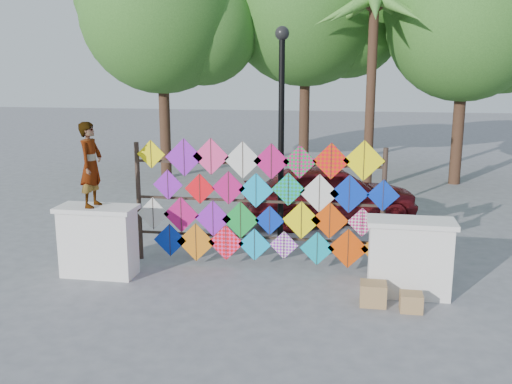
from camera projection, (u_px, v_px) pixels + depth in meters
ground at (249, 280)px, 10.06m from camera, size 80.00×80.00×0.00m
parapet_left at (98, 241)px, 10.17m from camera, size 1.40×0.65×1.28m
parapet_right at (409, 257)px, 9.29m from camera, size 1.40×0.65×1.28m
kite_rack at (261, 204)px, 10.48m from camera, size 4.98×0.24×2.44m
tree_west at (164, 13)px, 18.32m from camera, size 5.85×5.20×8.01m
tree_mid at (309, 4)px, 19.43m from camera, size 6.30×5.60×8.61m
tree_east at (469, 23)px, 17.34m from camera, size 5.40×4.80×7.42m
palm_tree at (374, 22)px, 16.34m from camera, size 3.62×3.62×5.83m
vendor_woman at (91, 165)px, 9.89m from camera, size 0.38×0.56×1.49m
sedan at (330, 193)px, 13.72m from camera, size 4.49×2.98×1.42m
lamppost at (281, 118)px, 11.36m from camera, size 0.28×0.28×4.46m
cardboard_box_near at (373, 294)px, 9.00m from camera, size 0.41×0.36×0.36m
cardboard_box_far at (411, 302)px, 8.77m from camera, size 0.34×0.31×0.29m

